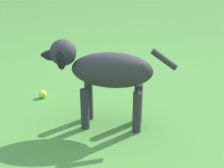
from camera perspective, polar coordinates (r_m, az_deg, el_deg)
ground at (r=2.61m, az=1.09°, el=-4.63°), size 14.00×14.00×0.00m
dog at (r=2.25m, az=-1.38°, el=2.22°), size 0.88×0.44×0.63m
tennis_ball_1 at (r=2.87m, az=-11.86°, el=-1.72°), size 0.07×0.07×0.07m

